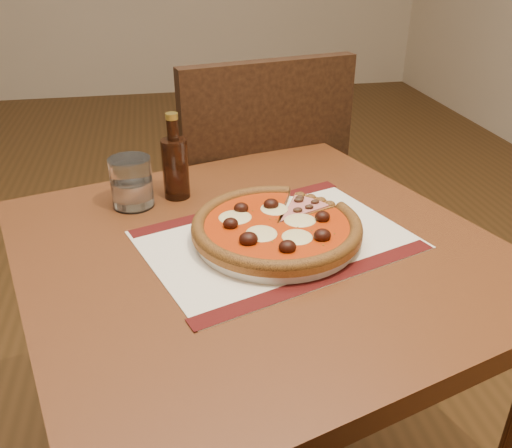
{
  "coord_description": "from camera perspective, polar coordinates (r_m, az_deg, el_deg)",
  "views": [
    {
      "loc": [
        0.19,
        -1.8,
        1.24
      ],
      "look_at": [
        0.35,
        -0.97,
        0.78
      ],
      "focal_mm": 38.0,
      "sensor_mm": 36.0,
      "label": 1
    }
  ],
  "objects": [
    {
      "name": "table",
      "position": [
        1.02,
        0.21,
        -7.05
      ],
      "size": [
        1.0,
        1.0,
        0.75
      ],
      "rotation": [
        0.0,
        0.0,
        0.3
      ],
      "color": "brown",
      "rests_on": "ground"
    },
    {
      "name": "plate",
      "position": [
        0.97,
        2.16,
        -1.15
      ],
      "size": [
        0.29,
        0.29,
        0.02
      ],
      "primitive_type": "cylinder",
      "color": "white",
      "rests_on": "placemat"
    },
    {
      "name": "bottle",
      "position": [
        1.12,
        -8.49,
        6.14
      ],
      "size": [
        0.05,
        0.05,
        0.18
      ],
      "color": "black",
      "rests_on": "table"
    },
    {
      "name": "pizza",
      "position": [
        0.96,
        2.17,
        -0.13
      ],
      "size": [
        0.3,
        0.3,
        0.04
      ],
      "color": "#A46127",
      "rests_on": "plate"
    },
    {
      "name": "placemat",
      "position": [
        0.98,
        2.15,
        -1.66
      ],
      "size": [
        0.54,
        0.46,
        0.0
      ],
      "primitive_type": "cube",
      "rotation": [
        0.0,
        0.0,
        0.34
      ],
      "color": "beige",
      "rests_on": "table"
    },
    {
      "name": "water_glass",
      "position": [
        1.11,
        -12.97,
        4.28
      ],
      "size": [
        0.11,
        0.11,
        0.1
      ],
      "primitive_type": "cylinder",
      "rotation": [
        0.0,
        0.0,
        0.39
      ],
      "color": "white",
      "rests_on": "table"
    },
    {
      "name": "chair_far",
      "position": [
        1.58,
        -0.5,
        2.64
      ],
      "size": [
        0.55,
        0.55,
        0.97
      ],
      "rotation": [
        0.0,
        0.0,
        3.36
      ],
      "color": "black",
      "rests_on": "ground"
    },
    {
      "name": "ham_slice",
      "position": [
        1.03,
        5.12,
        1.78
      ],
      "size": [
        0.12,
        0.12,
        0.02
      ],
      "rotation": [
        0.0,
        0.0,
        0.75
      ],
      "color": "#A46127",
      "rests_on": "plate"
    }
  ]
}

